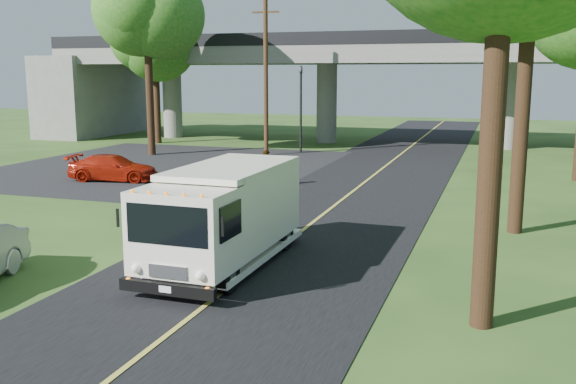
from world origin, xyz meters
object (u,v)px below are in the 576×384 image
at_px(red_sedan, 113,168).
at_px(tree_left_lot, 148,17).
at_px(traffic_signal, 301,100).
at_px(step_van, 224,213).
at_px(tree_left_far, 156,33).
at_px(utility_pole, 266,76).
at_px(pedestrian, 267,168).

bearing_deg(red_sedan, tree_left_lot, 8.34).
distance_m(traffic_signal, step_van, 23.65).
bearing_deg(red_sedan, step_van, -146.18).
xyz_separation_m(tree_left_lot, step_van, (13.00, -18.83, -6.54)).
bearing_deg(red_sedan, tree_left_far, 11.63).
distance_m(traffic_signal, tree_left_lot, 10.01).
bearing_deg(utility_pole, tree_left_far, 157.57).
relative_size(tree_left_lot, red_sedan, 2.61).
xyz_separation_m(traffic_signal, red_sedan, (-4.89, -12.67, -2.62)).
bearing_deg(utility_pole, traffic_signal, 53.13).
xyz_separation_m(tree_left_lot, pedestrian, (9.99, -7.70, -7.11)).
xyz_separation_m(traffic_signal, tree_left_far, (-10.79, 1.84, 4.25)).
bearing_deg(pedestrian, tree_left_far, -21.33).
relative_size(utility_pole, pedestrian, 5.70).
height_order(tree_left_lot, pedestrian, tree_left_lot).
height_order(utility_pole, step_van, utility_pole).
height_order(red_sedan, pedestrian, pedestrian).
relative_size(traffic_signal, tree_left_lot, 0.50).
distance_m(tree_left_far, pedestrian, 20.02).
bearing_deg(traffic_signal, tree_left_lot, -151.89).
relative_size(traffic_signal, utility_pole, 0.58).
bearing_deg(red_sedan, traffic_signal, -31.64).
distance_m(utility_pole, tree_left_lot, 7.43).
height_order(traffic_signal, red_sedan, traffic_signal).
xyz_separation_m(traffic_signal, tree_left_lot, (-7.79, -4.16, 4.70)).
bearing_deg(step_van, tree_left_lot, 125.21).
bearing_deg(pedestrian, traffic_signal, -54.31).
relative_size(step_van, red_sedan, 1.49).
height_order(tree_left_lot, tree_left_far, tree_left_lot).
bearing_deg(pedestrian, step_van, 130.31).
bearing_deg(utility_pole, red_sedan, -107.63).
bearing_deg(utility_pole, step_van, -72.28).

